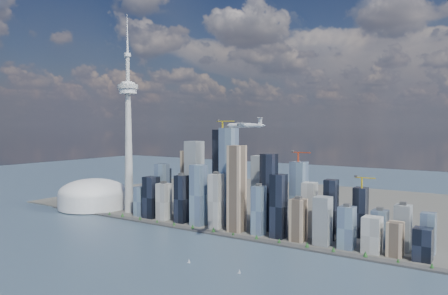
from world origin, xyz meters
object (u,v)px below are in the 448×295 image
Objects in this scene: needle_tower at (128,130)px; airplane at (246,125)px; dome_stadium at (93,195)px; sailboat_east at (189,262)px; sailboat_west at (239,272)px.

airplane is (488.80, -182.56, 13.34)m from needle_tower.
dome_stadium is at bearing 150.57° from airplane.
needle_tower is at bearing 143.53° from sailboat_east.
sailboat_east is (555.48, -247.63, -36.75)m from dome_stadium.
dome_stadium is at bearing 155.96° from sailboat_west.
dome_stadium is 23.85× the size of sailboat_east.
needle_tower reaches higher than airplane.
airplane reaches higher than dome_stadium.
needle_tower is at bearing 145.43° from airplane.
needle_tower reaches higher than sailboat_east.
needle_tower is 2.75× the size of dome_stadium.
sailboat_east reaches higher than sailboat_west.
airplane is at bearing 41.01° from sailboat_east.
sailboat_east is (-73.32, -75.07, -246.49)m from airplane.
dome_stadium reaches higher than sailboat_west.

